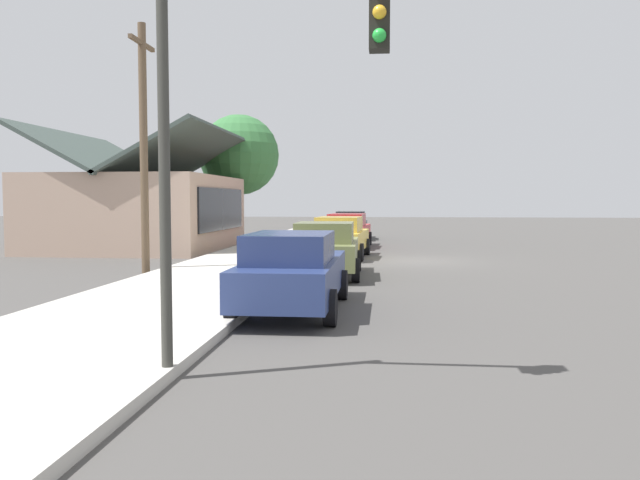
# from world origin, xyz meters

# --- Properties ---
(ground_plane) EXTENTS (120.00, 120.00, 0.00)m
(ground_plane) POSITION_xyz_m (0.00, 0.00, 0.00)
(ground_plane) COLOR #4C4947
(sidewalk_curb) EXTENTS (60.00, 4.20, 0.16)m
(sidewalk_curb) POSITION_xyz_m (0.00, 5.60, 0.08)
(sidewalk_curb) COLOR beige
(sidewalk_curb) RESTS_ON ground
(car_navy) EXTENTS (4.89, 1.96, 1.59)m
(car_navy) POSITION_xyz_m (-10.92, 2.75, 0.82)
(car_navy) COLOR navy
(car_navy) RESTS_ON ground
(car_olive) EXTENTS (4.48, 2.11, 1.59)m
(car_olive) POSITION_xyz_m (-5.09, 2.65, 0.81)
(car_olive) COLOR olive
(car_olive) RESTS_ON ground
(car_mustard) EXTENTS (4.51, 2.21, 1.59)m
(car_mustard) POSITION_xyz_m (0.88, 2.65, 0.81)
(car_mustard) COLOR gold
(car_mustard) RESTS_ON ground
(car_cherry) EXTENTS (4.92, 2.18, 1.59)m
(car_cherry) POSITION_xyz_m (6.37, 2.70, 0.82)
(car_cherry) COLOR red
(car_cherry) RESTS_ON ground
(car_charcoal) EXTENTS (4.92, 2.07, 1.59)m
(car_charcoal) POSITION_xyz_m (12.78, 2.90, 0.82)
(car_charcoal) COLOR #2D3035
(car_charcoal) RESTS_ON ground
(storefront_building) EXTENTS (9.69, 7.78, 5.42)m
(storefront_building) POSITION_xyz_m (4.40, 11.98, 1.81)
(storefront_building) COLOR tan
(storefront_building) RESTS_ON ground
(shade_tree) EXTENTS (4.36, 4.36, 6.87)m
(shade_tree) POSITION_xyz_m (10.66, 8.91, 4.67)
(shade_tree) COLOR brown
(shade_tree) RESTS_ON ground
(traffic_light_main) EXTENTS (0.37, 2.79, 5.20)m
(traffic_light_main) POSITION_xyz_m (-15.81, 2.54, 3.49)
(traffic_light_main) COLOR #383833
(traffic_light_main) RESTS_ON ground
(utility_pole_wooden) EXTENTS (1.80, 0.24, 7.50)m
(utility_pole_wooden) POSITION_xyz_m (-4.78, 8.20, 3.93)
(utility_pole_wooden) COLOR brown
(utility_pole_wooden) RESTS_ON ground
(fire_hydrant_red) EXTENTS (0.22, 0.22, 0.71)m
(fire_hydrant_red) POSITION_xyz_m (-7.91, 4.20, 0.50)
(fire_hydrant_red) COLOR red
(fire_hydrant_red) RESTS_ON sidewalk_curb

